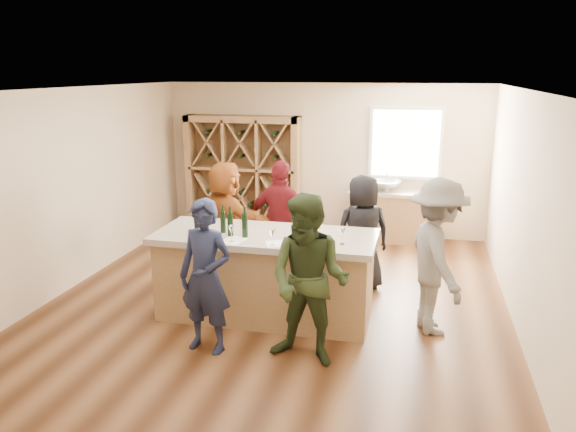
% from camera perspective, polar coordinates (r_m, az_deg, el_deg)
% --- Properties ---
extents(floor, '(6.00, 7.00, 0.10)m').
position_cam_1_polar(floor, '(7.68, -1.08, -9.02)').
color(floor, '#55331B').
rests_on(floor, ground).
extents(ceiling, '(6.00, 7.00, 0.10)m').
position_cam_1_polar(ceiling, '(7.03, -1.20, 13.16)').
color(ceiling, white).
rests_on(ceiling, ground).
extents(wall_back, '(6.00, 0.10, 2.80)m').
position_cam_1_polar(wall_back, '(10.63, 3.63, 5.81)').
color(wall_back, beige).
rests_on(wall_back, ground).
extents(wall_front, '(6.00, 0.10, 2.80)m').
position_cam_1_polar(wall_front, '(4.05, -13.88, -9.67)').
color(wall_front, beige).
rests_on(wall_front, ground).
extents(wall_left, '(0.10, 7.00, 2.80)m').
position_cam_1_polar(wall_left, '(8.49, -21.53, 2.54)').
color(wall_left, beige).
rests_on(wall_left, ground).
extents(wall_right, '(0.10, 7.00, 2.80)m').
position_cam_1_polar(wall_right, '(7.12, 23.37, 0.17)').
color(wall_right, beige).
rests_on(wall_right, ground).
extents(window_frame, '(1.30, 0.06, 1.30)m').
position_cam_1_polar(window_frame, '(10.36, 11.86, 7.25)').
color(window_frame, white).
rests_on(window_frame, wall_back).
extents(window_pane, '(1.18, 0.01, 1.18)m').
position_cam_1_polar(window_pane, '(10.33, 11.85, 7.22)').
color(window_pane, white).
rests_on(window_pane, wall_back).
extents(wine_rack, '(2.20, 0.45, 2.20)m').
position_cam_1_polar(wine_rack, '(10.76, -4.56, 4.28)').
color(wine_rack, olive).
rests_on(wine_rack, floor).
extents(back_counter_base, '(1.60, 0.58, 0.86)m').
position_cam_1_polar(back_counter_base, '(10.35, 10.88, -0.17)').
color(back_counter_base, olive).
rests_on(back_counter_base, floor).
extents(back_counter_top, '(1.70, 0.62, 0.06)m').
position_cam_1_polar(back_counter_top, '(10.24, 11.00, 2.32)').
color(back_counter_top, '#AB9D8C').
rests_on(back_counter_top, back_counter_base).
extents(sink, '(0.54, 0.54, 0.19)m').
position_cam_1_polar(sink, '(10.23, 9.91, 3.05)').
color(sink, silver).
rests_on(sink, back_counter_top).
extents(faucet, '(0.02, 0.02, 0.30)m').
position_cam_1_polar(faucet, '(10.39, 9.99, 3.56)').
color(faucet, silver).
rests_on(faucet, back_counter_top).
extents(tasting_counter_base, '(2.60, 1.00, 1.00)m').
position_cam_1_polar(tasting_counter_base, '(7.09, -2.28, -6.30)').
color(tasting_counter_base, olive).
rests_on(tasting_counter_base, floor).
extents(tasting_counter_top, '(2.72, 1.12, 0.08)m').
position_cam_1_polar(tasting_counter_top, '(6.91, -2.32, -2.12)').
color(tasting_counter_top, '#AB9D8C').
rests_on(tasting_counter_top, tasting_counter_base).
extents(wine_bottle_a, '(0.09, 0.09, 0.33)m').
position_cam_1_polar(wine_bottle_a, '(7.02, -9.22, -0.28)').
color(wine_bottle_a, black).
rests_on(wine_bottle_a, tasting_counter_top).
extents(wine_bottle_b, '(0.09, 0.09, 0.28)m').
position_cam_1_polar(wine_bottle_b, '(6.84, -8.78, -0.92)').
color(wine_bottle_b, black).
rests_on(wine_bottle_b, tasting_counter_top).
extents(wine_bottle_c, '(0.09, 0.09, 0.27)m').
position_cam_1_polar(wine_bottle_c, '(6.95, -6.62, -0.59)').
color(wine_bottle_c, black).
rests_on(wine_bottle_c, tasting_counter_top).
extents(wine_bottle_d, '(0.09, 0.09, 0.29)m').
position_cam_1_polar(wine_bottle_d, '(6.79, -5.88, -0.87)').
color(wine_bottle_d, black).
rests_on(wine_bottle_d, tasting_counter_top).
extents(wine_bottle_e, '(0.08, 0.08, 0.30)m').
position_cam_1_polar(wine_bottle_e, '(6.73, -4.41, -0.95)').
color(wine_bottle_e, black).
rests_on(wine_bottle_e, tasting_counter_top).
extents(wine_glass_a, '(0.08, 0.08, 0.20)m').
position_cam_1_polar(wine_glass_a, '(6.58, -5.78, -1.78)').
color(wine_glass_a, white).
rests_on(wine_glass_a, tasting_counter_top).
extents(wine_glass_b, '(0.09, 0.09, 0.20)m').
position_cam_1_polar(wine_glass_b, '(6.40, -1.61, -2.20)').
color(wine_glass_b, white).
rests_on(wine_glass_b, tasting_counter_top).
extents(wine_glass_c, '(0.08, 0.08, 0.20)m').
position_cam_1_polar(wine_glass_c, '(6.32, 2.90, -2.43)').
color(wine_glass_c, white).
rests_on(wine_glass_c, tasting_counter_top).
extents(wine_glass_d, '(0.08, 0.08, 0.19)m').
position_cam_1_polar(wine_glass_d, '(6.68, 0.96, -1.51)').
color(wine_glass_d, white).
rests_on(wine_glass_d, tasting_counter_top).
extents(wine_glass_e, '(0.08, 0.08, 0.20)m').
position_cam_1_polar(wine_glass_e, '(6.48, 5.55, -2.03)').
color(wine_glass_e, white).
rests_on(wine_glass_e, tasting_counter_top).
extents(tasting_menu_a, '(0.30, 0.37, 0.00)m').
position_cam_1_polar(tasting_menu_a, '(6.66, -5.56, -2.46)').
color(tasting_menu_a, white).
rests_on(tasting_menu_a, tasting_counter_top).
extents(tasting_menu_b, '(0.28, 0.32, 0.00)m').
position_cam_1_polar(tasting_menu_b, '(6.50, -1.36, -2.84)').
color(tasting_menu_b, white).
rests_on(tasting_menu_b, tasting_counter_top).
extents(tasting_menu_c, '(0.23, 0.30, 0.00)m').
position_cam_1_polar(tasting_menu_c, '(6.35, 3.60, -3.28)').
color(tasting_menu_c, white).
rests_on(tasting_menu_c, tasting_counter_top).
extents(person_near_left, '(0.69, 0.56, 1.72)m').
position_cam_1_polar(person_near_left, '(6.18, -8.37, -6.12)').
color(person_near_left, '#191E38').
rests_on(person_near_left, floor).
extents(person_near_right, '(0.96, 0.65, 1.83)m').
position_cam_1_polar(person_near_right, '(5.85, 2.17, -6.60)').
color(person_near_right, '#263319').
rests_on(person_near_right, floor).
extents(person_server, '(0.91, 1.31, 1.86)m').
position_cam_1_polar(person_server, '(6.75, 14.89, -4.04)').
color(person_server, slate).
rests_on(person_server, floor).
extents(person_far_mid, '(1.11, 0.65, 1.80)m').
position_cam_1_polar(person_far_mid, '(8.02, -0.65, -0.75)').
color(person_far_mid, '#590F14').
rests_on(person_far_mid, floor).
extents(person_far_right, '(0.95, 0.82, 1.64)m').
position_cam_1_polar(person_far_right, '(7.91, 7.56, -1.72)').
color(person_far_right, black).
rests_on(person_far_right, floor).
extents(person_far_left, '(1.68, 1.37, 1.75)m').
position_cam_1_polar(person_far_left, '(8.42, -6.29, -0.29)').
color(person_far_left, '#994C19').
rests_on(person_far_left, floor).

